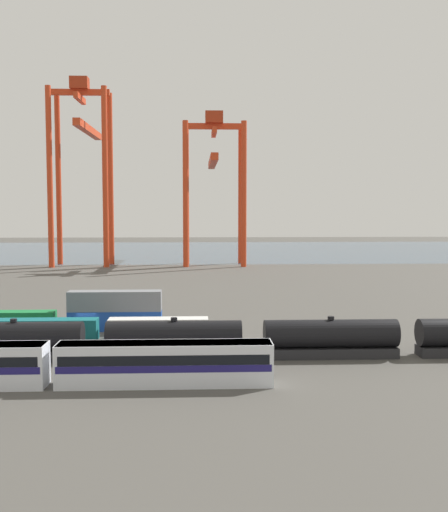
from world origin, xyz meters
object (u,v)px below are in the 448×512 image
object	(u,v)px
gantry_crane_west	(83,153)
gantry_crane_central	(214,173)
freight_tank_row	(174,339)
shipping_container_3	(159,329)

from	to	relation	value
gantry_crane_west	gantry_crane_central	distance (m)	36.75
freight_tank_row	shipping_container_3	world-z (taller)	freight_tank_row
freight_tank_row	gantry_crane_west	distance (m)	116.88
shipping_container_3	gantry_crane_west	size ratio (longest dim) A/B	0.24
freight_tank_row	gantry_crane_central	distance (m)	113.02
freight_tank_row	gantry_crane_west	bearing A→B (deg)	104.91
freight_tank_row	gantry_crane_west	size ratio (longest dim) A/B	1.60
gantry_crane_west	gantry_crane_central	bearing A→B (deg)	1.35
gantry_crane_west	freight_tank_row	bearing A→B (deg)	-75.09
freight_tank_row	shipping_container_3	distance (m)	10.11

